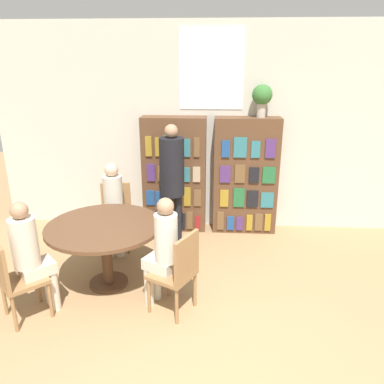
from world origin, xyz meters
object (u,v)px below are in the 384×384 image
Objects in this scene: chair_near_camera at (14,276)px; seated_reader_left at (113,204)px; librarian_standing at (172,172)px; bookshelf_right at (245,176)px; chair_left_side at (116,213)px; flower_vase at (262,97)px; seated_reader_back at (31,252)px; reading_table at (105,234)px; bookshelf_left at (174,175)px; seated_reader_right at (162,248)px; chair_far_side at (178,270)px.

seated_reader_left reaches higher than chair_near_camera.
seated_reader_left is 0.73× the size of librarian_standing.
chair_near_camera is (-2.37, -2.28, -0.36)m from bookshelf_right.
bookshelf_right is 1.94× the size of chair_left_side.
seated_reader_back is at bearing -138.12° from flower_vase.
reading_table is (-1.84, -1.61, -1.36)m from flower_vase.
flower_vase is 3.74m from chair_near_camera.
bookshelf_left reaches higher than librarian_standing.
seated_reader_right is at bearing -87.63° from librarian_standing.
seated_reader_right is (-0.16, 0.09, 0.19)m from chair_far_side.
reading_table is 0.79m from seated_reader_right.
bookshelf_right is 3.82× the size of flower_vase.
chair_far_side is (0.86, -0.46, -0.15)m from reading_table.
seated_reader_left is (-0.11, 0.79, 0.06)m from reading_table.
bookshelf_left is 1.34× the size of reading_table.
seated_reader_left is at bearing -131.25° from bookshelf_left.
reading_table is at bearing 90.00° from seated_reader_left.
bookshelf_left is 1.73m from reading_table.
bookshelf_right is at bearing 7.09° from chair_far_side.
chair_left_side is 1.59m from seated_reader_right.
chair_far_side is (-0.98, -2.07, -1.50)m from flower_vase.
chair_left_side reaches higher than reading_table.
chair_left_side is 0.72× the size of seated_reader_back.
flower_vase reaches higher than bookshelf_left.
seated_reader_right reaches higher than seated_reader_back.
chair_far_side is at bearing 54.00° from chair_near_camera.
flower_vase is at bearing 0.22° from bookshelf_left.
chair_near_camera is 1.00× the size of chair_left_side.
bookshelf_left is 1.00× the size of bookshelf_right.
flower_vase is 0.36× the size of seated_reader_left.
bookshelf_right is at bearing -162.91° from seated_reader_left.
chair_left_side is at bearing -161.91° from flower_vase.
seated_reader_back is (-1.18, -2.16, -0.17)m from bookshelf_left.
chair_left_side is at bearing -169.89° from librarian_standing.
chair_left_side is (-1.79, -0.64, -0.36)m from bookshelf_right.
seated_reader_right is at bearing 90.00° from chair_far_side.
librarian_standing reaches higher than seated_reader_back.
chair_near_camera is 1.58m from chair_far_side.
bookshelf_left is at bearing -179.78° from flower_vase.
reading_table is 1.45× the size of chair_left_side.
bookshelf_left is 2.66m from chair_near_camera.
bookshelf_left reaches higher than seated_reader_right.
reading_table is at bearing -110.82° from bookshelf_left.
librarian_standing is (-0.06, 1.48, 0.37)m from seated_reader_right.
librarian_standing is at bearing 30.62° from seated_reader_right.
chair_far_side is at bearing -90.00° from seated_reader_right.
bookshelf_left is 1.39× the size of seated_reader_left.
bookshelf_right is at bearing -178.46° from flower_vase.
seated_reader_back is (-2.24, -2.16, -0.17)m from bookshelf_right.
bookshelf_left is at bearing 106.27° from chair_near_camera.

